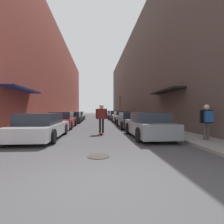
% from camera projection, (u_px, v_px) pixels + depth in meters
% --- Properties ---
extents(ground, '(118.81, 118.81, 0.00)m').
position_uv_depth(ground, '(97.00, 120.00, 24.99)').
color(ground, '#424244').
extents(curb_strip_left, '(1.80, 54.00, 0.12)m').
position_uv_depth(curb_strip_left, '(69.00, 118.00, 29.94)').
color(curb_strip_left, gray).
rests_on(curb_strip_left, ground).
extents(curb_strip_right, '(1.80, 54.00, 0.12)m').
position_uv_depth(curb_strip_right, '(123.00, 118.00, 30.80)').
color(curb_strip_right, gray).
rests_on(curb_strip_right, ground).
extents(building_row_left, '(4.90, 54.00, 13.70)m').
position_uv_depth(building_row_left, '(51.00, 78.00, 29.58)').
color(building_row_left, brown).
rests_on(building_row_left, ground).
extents(building_row_right, '(4.90, 54.00, 13.91)m').
position_uv_depth(building_row_right, '(140.00, 79.00, 30.97)').
color(building_row_right, '#564C47').
rests_on(building_row_right, ground).
extents(parked_car_left_0, '(2.04, 4.76, 1.30)m').
position_uv_depth(parked_car_left_0, '(41.00, 127.00, 8.80)').
color(parked_car_left_0, '#B7B7BC').
rests_on(parked_car_left_0, ground).
extents(parked_car_left_1, '(1.97, 4.72, 1.30)m').
position_uv_depth(parked_car_left_1, '(62.00, 120.00, 14.24)').
color(parked_car_left_1, maroon).
rests_on(parked_car_left_1, ground).
extents(parked_car_left_2, '(1.98, 4.16, 1.24)m').
position_uv_depth(parked_car_left_2, '(73.00, 117.00, 19.87)').
color(parked_car_left_2, '#232326').
rests_on(parked_car_left_2, ground).
extents(parked_car_left_3, '(1.85, 4.16, 1.21)m').
position_uv_depth(parked_car_left_3, '(78.00, 116.00, 25.12)').
color(parked_car_left_3, silver).
rests_on(parked_car_left_3, ground).
extents(parked_car_right_0, '(1.85, 4.46, 1.34)m').
position_uv_depth(parked_car_right_0, '(148.00, 125.00, 9.23)').
color(parked_car_right_0, gray).
rests_on(parked_car_right_0, ground).
extents(parked_car_right_1, '(1.96, 4.61, 1.26)m').
position_uv_depth(parked_car_right_1, '(130.00, 120.00, 14.34)').
color(parked_car_right_1, '#232326').
rests_on(parked_car_right_1, ground).
extents(parked_car_right_2, '(2.00, 4.69, 1.30)m').
position_uv_depth(parked_car_right_2, '(122.00, 117.00, 19.70)').
color(parked_car_right_2, silver).
rests_on(parked_car_right_2, ground).
extents(parked_car_right_3, '(2.06, 4.05, 1.33)m').
position_uv_depth(parked_car_right_3, '(116.00, 115.00, 25.59)').
color(parked_car_right_3, '#515459').
rests_on(parked_car_right_3, ground).
extents(parked_car_right_4, '(1.92, 4.63, 1.31)m').
position_uv_depth(parked_car_right_4, '(112.00, 114.00, 31.03)').
color(parked_car_right_4, silver).
rests_on(parked_car_right_4, ground).
extents(skateboarder, '(0.69, 0.78, 1.81)m').
position_uv_depth(skateboarder, '(101.00, 116.00, 10.55)').
color(skateboarder, '#B2231E').
rests_on(skateboarder, ground).
extents(manhole_cover, '(0.70, 0.70, 0.02)m').
position_uv_depth(manhole_cover, '(98.00, 156.00, 5.50)').
color(manhole_cover, '#332D28').
rests_on(manhole_cover, ground).
extents(traffic_light, '(0.16, 0.22, 3.92)m').
position_uv_depth(traffic_light, '(120.00, 104.00, 32.19)').
color(traffic_light, '#2D2D2D').
rests_on(traffic_light, curb_strip_right).
extents(pedestrian, '(0.64, 0.35, 1.59)m').
position_uv_depth(pedestrian, '(207.00, 118.00, 7.77)').
color(pedestrian, '#47423D').
rests_on(pedestrian, curb_strip_right).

